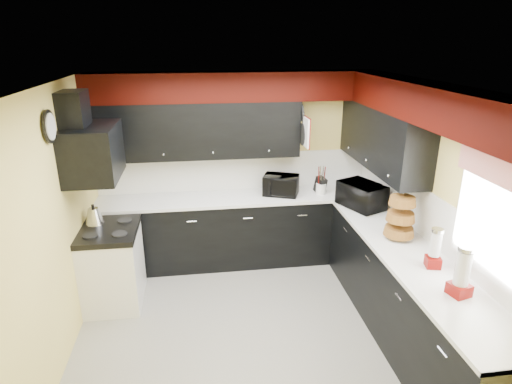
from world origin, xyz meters
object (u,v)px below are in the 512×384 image
Objects in this scene: toaster_oven at (281,185)px; utensil_crock at (321,189)px; kettle at (94,216)px; knife_block at (320,185)px; microwave at (362,195)px.

toaster_oven reaches higher than utensil_crock.
kettle is (-2.77, -0.53, -0.00)m from utensil_crock.
knife_block is 1.07× the size of kettle.
microwave is (0.88, -0.57, 0.02)m from toaster_oven.
microwave is at bearing -55.86° from utensil_crock.
knife_block reaches higher than utensil_crock.
toaster_oven is at bearing 174.79° from utensil_crock.
kettle is (-2.77, -0.57, -0.04)m from knife_block.
utensil_crock is 0.66× the size of knife_block.
knife_block is 2.83m from kettle.
knife_block is (0.53, -0.01, -0.02)m from toaster_oven.
knife_block is (-0.35, 0.56, -0.04)m from microwave.
kettle is at bearing -144.31° from toaster_oven.
toaster_oven is 3.11× the size of utensil_crock.
utensil_crock is (-0.35, 0.52, -0.08)m from microwave.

